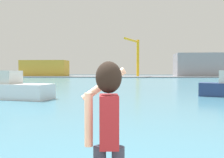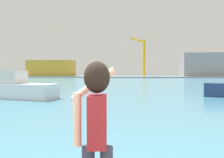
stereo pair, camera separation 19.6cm
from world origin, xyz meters
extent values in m
plane|color=#334751|center=(0.00, 50.00, 0.00)|extent=(220.00, 220.00, 0.00)
cube|color=teal|center=(0.00, 52.00, 0.01)|extent=(140.00, 100.00, 0.02)
cube|color=gray|center=(0.00, 92.00, 0.20)|extent=(140.00, 20.00, 0.41)
cube|color=maroon|center=(-0.35, 0.46, 1.77)|extent=(0.24, 0.36, 0.56)
sphere|color=#E0B293|center=(-0.35, 0.46, 2.23)|extent=(0.22, 0.22, 0.22)
ellipsoid|color=black|center=(-0.35, 0.44, 2.24)|extent=(0.28, 0.26, 0.34)
cylinder|color=#E0B293|center=(-0.57, 0.46, 1.78)|extent=(0.09, 0.09, 0.58)
cylinder|color=#E0B293|center=(-0.43, 0.67, 2.15)|extent=(0.53, 0.14, 0.40)
cube|color=black|center=(-0.44, 0.79, 2.32)|extent=(0.02, 0.07, 0.14)
cube|color=white|center=(-9.77, 17.56, 0.64)|extent=(6.95, 3.72, 1.23)
cube|color=silver|center=(-10.57, 17.75, 1.80)|extent=(2.64, 2.19, 1.08)
cube|color=gold|center=(-32.95, 91.03, 3.39)|extent=(17.12, 8.31, 5.96)
cube|color=gray|center=(25.21, 91.90, 4.59)|extent=(17.55, 9.73, 8.37)
cylinder|color=yellow|center=(2.57, 89.87, 7.08)|extent=(1.00, 1.00, 13.34)
cylinder|color=yellow|center=(0.28, 84.30, 12.94)|extent=(5.22, 11.40, 0.70)
camera|label=1|loc=(-0.12, -2.18, 2.30)|focal=39.86mm
camera|label=2|loc=(0.07, -2.17, 2.30)|focal=39.86mm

